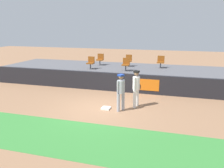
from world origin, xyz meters
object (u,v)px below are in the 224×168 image
player_fielder_home (136,86)px  seat_front_left (91,62)px  seat_back_right (161,61)px  seat_front_center (126,64)px  seat_back_left (100,59)px  first_base (106,108)px  player_runner_visitor (121,90)px  seat_back_center (129,60)px

player_fielder_home → seat_front_left: 5.58m
player_fielder_home → seat_back_right: size_ratio=2.14×
seat_front_center → seat_front_left: bearing=-180.0°
seat_back_right → seat_back_left: 4.47m
first_base → player_runner_visitor: player_runner_visitor is taller
seat_front_left → seat_back_right: bearing=21.8°
seat_back_center → seat_front_center: size_ratio=1.00×
seat_front_left → first_base: bearing=-60.8°
seat_front_center → seat_back_center: bearing=97.6°
player_fielder_home → player_runner_visitor: size_ratio=1.04×
seat_front_center → seat_back_left: bearing=143.3°
seat_front_left → seat_back_center: (2.21, 1.80, -0.00)m
first_base → seat_front_left: bearing=119.2°
player_runner_visitor → seat_back_center: size_ratio=2.07×
player_runner_visitor → seat_back_right: bearing=-159.9°
player_fielder_home → seat_front_center: size_ratio=2.14×
first_base → seat_back_left: seat_back_left is taller
seat_back_center → player_fielder_home: bearing=-73.5°
first_base → seat_back_right: seat_back_right is taller
player_runner_visitor → seat_back_center: 6.62m
player_runner_visitor → seat_front_left: size_ratio=2.07×
player_runner_visitor → seat_back_right: size_ratio=2.07×
player_fielder_home → seat_back_left: 6.95m
player_fielder_home → seat_front_left: size_ratio=2.14×
player_fielder_home → seat_back_center: (-1.71, 5.75, 0.45)m
seat_back_right → first_base: bearing=-106.3°
player_fielder_home → seat_front_center: (-1.47, 3.95, 0.45)m
seat_front_center → seat_back_right: bearing=41.2°
seat_back_center → seat_back_right: bearing=0.0°
player_fielder_home → seat_back_center: bearing=-151.5°
seat_front_left → seat_back_center: bearing=39.1°
seat_back_left → seat_front_left: bearing=-91.3°
seat_front_left → seat_back_right: size_ratio=1.00×
seat_front_center → player_fielder_home: bearing=-69.6°
player_fielder_home → seat_back_right: (0.59, 5.75, 0.45)m
seat_front_left → seat_back_left: (0.04, 1.80, 0.00)m
player_fielder_home → seat_front_center: 4.23m
first_base → seat_front_left: size_ratio=0.48×
seat_back_left → player_runner_visitor: bearing=-63.1°
seat_back_right → seat_back_left: (-4.47, -0.00, -0.00)m
seat_front_left → seat_front_center: same height
seat_front_center → seat_back_left: size_ratio=1.00×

